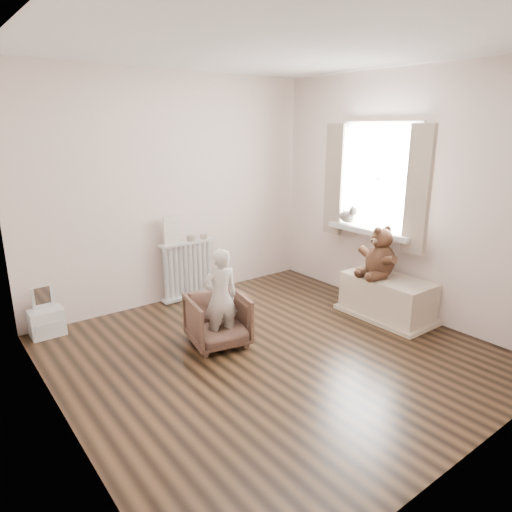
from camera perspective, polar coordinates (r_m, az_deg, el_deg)
floor at (r=4.30m, az=2.09°, el=-11.99°), size 3.60×3.60×0.01m
ceiling at (r=3.84m, az=2.52°, el=24.73°), size 3.60×3.60×0.01m
back_wall at (r=5.36m, az=-10.18°, el=8.07°), size 3.60×0.02×2.60m
front_wall at (r=2.76m, az=26.76°, el=-0.80°), size 3.60×0.02×2.60m
left_wall at (r=3.07m, az=-24.59°, el=1.04°), size 0.02×3.60×2.60m
right_wall at (r=5.18m, az=17.96°, el=7.29°), size 0.02×3.60×2.60m
window at (r=5.31m, az=15.18°, el=9.33°), size 0.03×0.90×1.10m
window_sill at (r=5.33m, az=14.13°, el=3.10°), size 0.22×1.10×0.06m
curtain_left at (r=4.90m, az=19.62°, el=7.74°), size 0.06×0.26×1.30m
curtain_right at (r=5.60m, az=9.79°, el=9.36°), size 0.06×0.26×1.30m
radiator at (r=5.48m, az=-8.52°, el=-1.44°), size 0.67×0.13×0.71m
paper_doll at (r=5.27m, az=-10.50°, el=3.20°), size 0.20×0.02×0.33m
tin_a at (r=5.41m, az=-8.14°, el=2.20°), size 0.10×0.10×0.06m
tin_b at (r=5.50m, az=-6.55°, el=2.41°), size 0.09×0.09×0.05m
toy_vanity at (r=4.97m, az=-24.87°, el=-6.07°), size 0.32×0.23×0.50m
armchair at (r=4.36m, az=-4.78°, el=-8.01°), size 0.62×0.63×0.49m
child at (r=4.23m, az=-4.48°, el=-5.22°), size 0.38×0.29×0.94m
toy_bench at (r=5.18m, az=16.05°, el=-5.20°), size 0.50×0.94×0.44m
teddy_bear at (r=5.05m, az=15.32°, el=-0.03°), size 0.49×0.40×0.55m
plush_cat at (r=5.51m, az=11.40°, el=5.07°), size 0.17×0.27×0.22m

